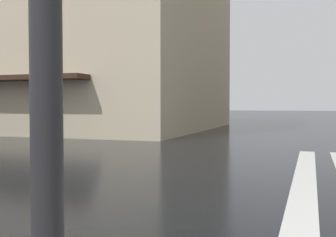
# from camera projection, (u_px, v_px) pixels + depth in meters

# --- Properties ---
(haussmann_block_mid) EXTENTS (17.79, 23.89, 18.25)m
(haussmann_block_mid) POSITION_uv_depth(u_px,v_px,m) (47.00, 6.00, 30.13)
(haussmann_block_mid) COLOR beige
(haussmann_block_mid) RESTS_ON ground_plane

